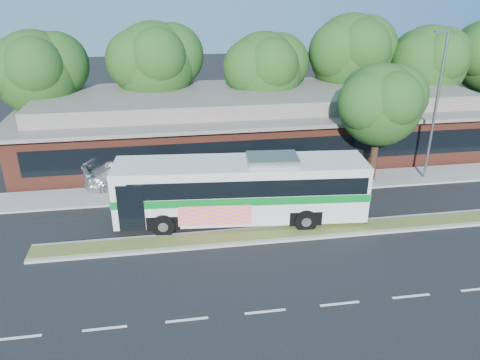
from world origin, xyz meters
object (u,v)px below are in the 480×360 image
Objects in this scene: sedan at (126,173)px; lamp_post at (436,103)px; sidewalk_tree at (385,102)px; transit_bus at (242,186)px.

lamp_post is at bearing -116.57° from sedan.
lamp_post is 1.24× the size of sidewalk_tree.
sidewalk_tree is at bearing 28.08° from transit_bus.
sidewalk_tree is (15.49, -1.86, 4.27)m from sedan.
sidewalk_tree is (9.20, 3.92, 3.01)m from transit_bus.
lamp_post reaches higher than sidewalk_tree.
sidewalk_tree is (-3.07, 0.32, 0.10)m from lamp_post.
lamp_post reaches higher than transit_bus.
lamp_post is 3.09m from sidewalk_tree.
lamp_post is 19.15m from sedan.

